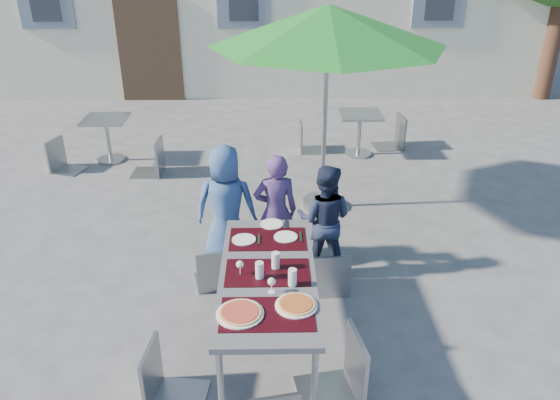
{
  "coord_description": "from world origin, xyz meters",
  "views": [
    {
      "loc": [
        0.54,
        -4.22,
        3.31
      ],
      "look_at": [
        0.62,
        0.49,
        0.98
      ],
      "focal_mm": 35.0,
      "sensor_mm": 36.0,
      "label": 1
    }
  ],
  "objects_px": {
    "bg_chair_r_0": "(151,136)",
    "bg_chair_l_1": "(307,120)",
    "dining_table": "(268,278)",
    "chair_3": "(160,344)",
    "cafe_table_0": "(107,133)",
    "child_1": "(276,211)",
    "bg_chair_r_1": "(396,112)",
    "chair_2": "(330,247)",
    "bg_chair_l_0": "(58,136)",
    "child_2": "(324,220)",
    "chair_0": "(213,244)",
    "patio_umbrella": "(328,27)",
    "chair_4": "(345,331)",
    "chair_1": "(254,243)",
    "cafe_table_1": "(360,128)",
    "child_0": "(226,206)",
    "pizza_near_left": "(240,313)",
    "pizza_near_right": "(296,305)"
  },
  "relations": [
    {
      "from": "bg_chair_r_0",
      "to": "bg_chair_l_1",
      "type": "height_order",
      "value": "bg_chair_r_0"
    },
    {
      "from": "dining_table",
      "to": "chair_3",
      "type": "xyz_separation_m",
      "value": [
        -0.8,
        -0.63,
        -0.14
      ]
    },
    {
      "from": "cafe_table_0",
      "to": "dining_table",
      "type": "bearing_deg",
      "value": -59.88
    },
    {
      "from": "child_1",
      "to": "bg_chair_r_1",
      "type": "relative_size",
      "value": 1.25
    },
    {
      "from": "chair_2",
      "to": "bg_chair_l_0",
      "type": "height_order",
      "value": "bg_chair_l_0"
    },
    {
      "from": "bg_chair_l_1",
      "to": "bg_chair_r_1",
      "type": "relative_size",
      "value": 0.89
    },
    {
      "from": "child_2",
      "to": "bg_chair_l_1",
      "type": "bearing_deg",
      "value": -76.25
    },
    {
      "from": "chair_0",
      "to": "patio_umbrella",
      "type": "bearing_deg",
      "value": 55.1
    },
    {
      "from": "patio_umbrella",
      "to": "bg_chair_l_0",
      "type": "relative_size",
      "value": 3.0
    },
    {
      "from": "chair_0",
      "to": "chair_3",
      "type": "height_order",
      "value": "chair_3"
    },
    {
      "from": "chair_2",
      "to": "chair_4",
      "type": "relative_size",
      "value": 0.87
    },
    {
      "from": "bg_chair_r_0",
      "to": "bg_chair_l_1",
      "type": "distance_m",
      "value": 2.54
    },
    {
      "from": "chair_3",
      "to": "cafe_table_0",
      "type": "bearing_deg",
      "value": 109.15
    },
    {
      "from": "chair_0",
      "to": "dining_table",
      "type": "bearing_deg",
      "value": -57.97
    },
    {
      "from": "chair_1",
      "to": "cafe_table_1",
      "type": "xyz_separation_m",
      "value": [
        1.6,
        3.68,
        -0.05
      ]
    },
    {
      "from": "child_0",
      "to": "child_1",
      "type": "bearing_deg",
      "value": 175.23
    },
    {
      "from": "pizza_near_left",
      "to": "pizza_near_right",
      "type": "relative_size",
      "value": 1.11
    },
    {
      "from": "pizza_near_right",
      "to": "child_1",
      "type": "xyz_separation_m",
      "value": [
        -0.14,
        1.77,
        -0.13
      ]
    },
    {
      "from": "child_0",
      "to": "cafe_table_0",
      "type": "xyz_separation_m",
      "value": [
        -2.09,
        2.99,
        -0.2
      ]
    },
    {
      "from": "bg_chair_l_0",
      "to": "chair_2",
      "type": "bearing_deg",
      "value": -40.61
    },
    {
      "from": "chair_2",
      "to": "chair_4",
      "type": "distance_m",
      "value": 1.36
    },
    {
      "from": "dining_table",
      "to": "cafe_table_1",
      "type": "distance_m",
      "value": 4.8
    },
    {
      "from": "patio_umbrella",
      "to": "bg_chair_r_1",
      "type": "xyz_separation_m",
      "value": [
        1.42,
        2.23,
        -1.71
      ]
    },
    {
      "from": "pizza_near_right",
      "to": "chair_2",
      "type": "height_order",
      "value": "chair_2"
    },
    {
      "from": "pizza_near_left",
      "to": "child_1",
      "type": "xyz_separation_m",
      "value": [
        0.28,
        1.87,
        -0.13
      ]
    },
    {
      "from": "child_1",
      "to": "chair_3",
      "type": "bearing_deg",
      "value": 58.91
    },
    {
      "from": "dining_table",
      "to": "child_1",
      "type": "height_order",
      "value": "child_1"
    },
    {
      "from": "patio_umbrella",
      "to": "dining_table",
      "type": "bearing_deg",
      "value": -104.74
    },
    {
      "from": "pizza_near_right",
      "to": "chair_3",
      "type": "distance_m",
      "value": 1.05
    },
    {
      "from": "child_0",
      "to": "child_2",
      "type": "relative_size",
      "value": 1.1
    },
    {
      "from": "bg_chair_r_0",
      "to": "cafe_table_1",
      "type": "relative_size",
      "value": 1.45
    },
    {
      "from": "chair_4",
      "to": "pizza_near_right",
      "type": "bearing_deg",
      "value": 159.55
    },
    {
      "from": "chair_0",
      "to": "chair_2",
      "type": "bearing_deg",
      "value": -5.93
    },
    {
      "from": "chair_3",
      "to": "chair_1",
      "type": "bearing_deg",
      "value": 66.34
    },
    {
      "from": "chair_3",
      "to": "child_0",
      "type": "bearing_deg",
      "value": 80.07
    },
    {
      "from": "patio_umbrella",
      "to": "bg_chair_l_1",
      "type": "bearing_deg",
      "value": 92.01
    },
    {
      "from": "chair_3",
      "to": "bg_chair_r_1",
      "type": "distance_m",
      "value": 6.26
    },
    {
      "from": "chair_0",
      "to": "chair_4",
      "type": "bearing_deg",
      "value": -52.56
    },
    {
      "from": "patio_umbrella",
      "to": "chair_1",
      "type": "bearing_deg",
      "value": -115.06
    },
    {
      "from": "child_1",
      "to": "bg_chair_r_0",
      "type": "relative_size",
      "value": 1.26
    },
    {
      "from": "chair_0",
      "to": "bg_chair_l_0",
      "type": "xyz_separation_m",
      "value": [
        -2.61,
        3.11,
        0.05
      ]
    },
    {
      "from": "chair_3",
      "to": "bg_chair_l_0",
      "type": "xyz_separation_m",
      "value": [
        -2.36,
        4.62,
        -0.01
      ]
    },
    {
      "from": "pizza_near_right",
      "to": "chair_0",
      "type": "height_order",
      "value": "chair_0"
    },
    {
      "from": "bg_chair_l_1",
      "to": "child_2",
      "type": "bearing_deg",
      "value": -90.76
    },
    {
      "from": "pizza_near_right",
      "to": "chair_4",
      "type": "bearing_deg",
      "value": -20.45
    },
    {
      "from": "child_0",
      "to": "chair_1",
      "type": "height_order",
      "value": "child_0"
    },
    {
      "from": "pizza_near_right",
      "to": "chair_2",
      "type": "relative_size",
      "value": 0.36
    },
    {
      "from": "chair_2",
      "to": "bg_chair_r_1",
      "type": "relative_size",
      "value": 0.88
    },
    {
      "from": "pizza_near_left",
      "to": "chair_4",
      "type": "relative_size",
      "value": 0.34
    },
    {
      "from": "child_1",
      "to": "child_2",
      "type": "distance_m",
      "value": 0.52
    }
  ]
}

